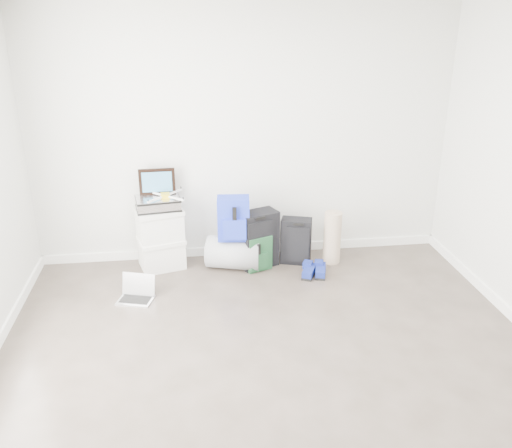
{
  "coord_description": "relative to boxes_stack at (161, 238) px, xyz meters",
  "views": [
    {
      "loc": [
        -0.6,
        -3.14,
        2.65
      ],
      "look_at": [
        0.05,
        1.9,
        0.6
      ],
      "focal_mm": 38.0,
      "sensor_mm": 36.0,
      "label": 1
    }
  ],
  "objects": [
    {
      "name": "drone",
      "position": [
        0.08,
        -0.02,
        0.48
      ],
      "size": [
        0.39,
        0.39,
        0.05
      ],
      "rotation": [
        0.0,
        0.0,
        0.06
      ],
      "color": "gold",
      "rests_on": "briefcase"
    },
    {
      "name": "shoes",
      "position": [
        1.61,
        -0.42,
        -0.29
      ],
      "size": [
        0.32,
        0.29,
        0.09
      ],
      "rotation": [
        0.0,
        0.0,
        -0.38
      ],
      "color": "black",
      "rests_on": "ground"
    },
    {
      "name": "blue_backpack",
      "position": [
        0.78,
        -0.16,
        0.24
      ],
      "size": [
        0.35,
        0.27,
        0.46
      ],
      "rotation": [
        0.0,
        0.0,
        -0.09
      ],
      "color": "#1C31B8",
      "rests_on": "duffel_bag"
    },
    {
      "name": "duffel_bag",
      "position": [
        0.78,
        -0.13,
        -0.16
      ],
      "size": [
        0.65,
        0.5,
        0.35
      ],
      "primitive_type": "cylinder",
      "rotation": [
        0.0,
        1.57,
        -0.3
      ],
      "color": "#93959B",
      "rests_on": "ground"
    },
    {
      "name": "boxes_stack",
      "position": [
        0.0,
        0.0,
        0.0
      ],
      "size": [
        0.55,
        0.49,
        0.67
      ],
      "rotation": [
        0.0,
        0.0,
        0.28
      ],
      "color": "silver",
      "rests_on": "ground"
    },
    {
      "name": "carry_on",
      "position": [
        1.47,
        -0.09,
        -0.08
      ],
      "size": [
        0.37,
        0.29,
        0.51
      ],
      "rotation": [
        0.0,
        0.0,
        -0.31
      ],
      "color": "black",
      "rests_on": "ground"
    },
    {
      "name": "green_backpack",
      "position": [
        1.02,
        -0.2,
        -0.15
      ],
      "size": [
        0.32,
        0.28,
        0.39
      ],
      "rotation": [
        0.0,
        0.0,
        0.38
      ],
      "color": "#163D26",
      "rests_on": "ground"
    },
    {
      "name": "large_suitcase",
      "position": [
        1.04,
        -0.11,
        -0.02
      ],
      "size": [
        0.46,
        0.38,
        0.62
      ],
      "rotation": [
        0.0,
        0.0,
        0.39
      ],
      "color": "black",
      "rests_on": "ground"
    },
    {
      "name": "painting",
      "position": [
        -0.0,
        0.1,
        0.6
      ],
      "size": [
        0.38,
        0.04,
        0.28
      ],
      "rotation": [
        0.0,
        0.0,
        0.03
      ],
      "color": "black",
      "rests_on": "briefcase"
    },
    {
      "name": "rolled_rug",
      "position": [
        1.86,
        -0.12,
        -0.05
      ],
      "size": [
        0.19,
        0.19,
        0.58
      ],
      "primitive_type": "cylinder",
      "color": "tan",
      "rests_on": "ground"
    },
    {
      "name": "room_envelope",
      "position": [
        0.93,
        -2.25,
        1.39
      ],
      "size": [
        4.52,
        5.02,
        2.71
      ],
      "color": "silver",
      "rests_on": "ground"
    },
    {
      "name": "briefcase",
      "position": [
        -0.0,
        0.0,
        0.4
      ],
      "size": [
        0.49,
        0.39,
        0.13
      ],
      "primitive_type": "cube",
      "rotation": [
        0.0,
        0.0,
        0.14
      ],
      "color": "#B2B2B7",
      "rests_on": "boxes_stack"
    },
    {
      "name": "ground",
      "position": [
        0.93,
        -2.27,
        -0.34
      ],
      "size": [
        5.0,
        5.0,
        0.0
      ],
      "primitive_type": "plane",
      "color": "#373028",
      "rests_on": "ground"
    },
    {
      "name": "laptop",
      "position": [
        -0.22,
        -0.68,
        -0.28
      ],
      "size": [
        0.38,
        0.32,
        0.23
      ],
      "rotation": [
        0.0,
        0.0,
        -0.29
      ],
      "color": "silver",
      "rests_on": "ground"
    }
  ]
}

